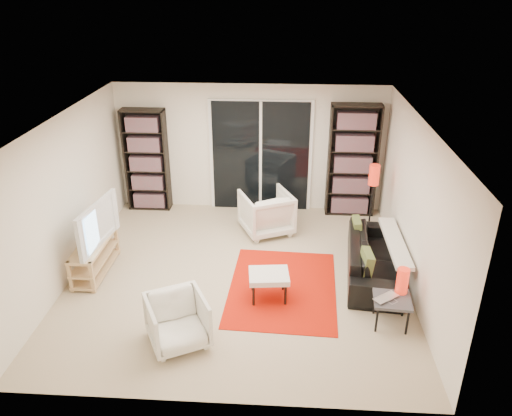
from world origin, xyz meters
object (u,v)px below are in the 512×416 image
object	(u,v)px
tv_stand	(95,257)
side_table	(392,301)
sofa	(375,257)
armchair_front	(178,321)
ottoman	(269,277)
bookshelf_left	(147,160)
floor_lamp	(373,183)
armchair_back	(266,212)
bookshelf_right	(353,161)

from	to	relation	value
tv_stand	side_table	world-z (taller)	tv_stand
sofa	armchair_front	world-z (taller)	armchair_front
ottoman	side_table	world-z (taller)	same
sofa	side_table	size ratio (longest dim) A/B	3.89
bookshelf_left	armchair_front	bearing A→B (deg)	-70.79
tv_stand	floor_lamp	size ratio (longest dim) A/B	0.91
tv_stand	floor_lamp	bearing A→B (deg)	19.03
tv_stand	ottoman	size ratio (longest dim) A/B	1.99
armchair_back	side_table	world-z (taller)	armchair_back
armchair_back	side_table	size ratio (longest dim) A/B	1.62
side_table	floor_lamp	distance (m)	2.57
armchair_back	side_table	xyz separation A→B (m)	(1.73, -2.48, -0.02)
ottoman	armchair_back	bearing A→B (deg)	93.57
sofa	side_table	xyz separation A→B (m)	(0.03, -1.20, 0.07)
ottoman	side_table	distance (m)	1.67
tv_stand	sofa	world-z (taller)	sofa
armchair_front	bookshelf_left	bearing A→B (deg)	82.14
sofa	armchair_front	size ratio (longest dim) A/B	2.81
bookshelf_right	armchair_back	distance (m)	1.90
bookshelf_left	side_table	distance (m)	5.29
tv_stand	ottoman	world-z (taller)	tv_stand
bookshelf_right	sofa	distance (m)	2.29
bookshelf_right	side_table	world-z (taller)	bookshelf_right
bookshelf_left	armchair_back	size ratio (longest dim) A/B	2.36
bookshelf_left	floor_lamp	size ratio (longest dim) A/B	1.51
armchair_back	armchair_front	xyz separation A→B (m)	(-0.95, -3.02, -0.06)
bookshelf_left	ottoman	world-z (taller)	bookshelf_left
tv_stand	armchair_back	distance (m)	2.95
bookshelf_left	tv_stand	distance (m)	2.48
ottoman	floor_lamp	bearing A→B (deg)	50.29
sofa	floor_lamp	world-z (taller)	floor_lamp
bookshelf_right	sofa	xyz separation A→B (m)	(0.15, -2.16, -0.76)
sofa	armchair_back	distance (m)	2.12
armchair_front	side_table	xyz separation A→B (m)	(2.68, 0.54, 0.03)
ottoman	sofa	bearing A→B (deg)	24.70
armchair_front	side_table	distance (m)	2.73
side_table	floor_lamp	bearing A→B (deg)	88.43
armchair_back	ottoman	size ratio (longest dim) A/B	1.40
ottoman	side_table	bearing A→B (deg)	-16.64
bookshelf_right	floor_lamp	world-z (taller)	bookshelf_right
bookshelf_left	side_table	world-z (taller)	bookshelf_left
tv_stand	armchair_back	size ratio (longest dim) A/B	1.43
sofa	ottoman	bearing A→B (deg)	120.80
tv_stand	armchair_front	world-z (taller)	armchair_front
bookshelf_left	bookshelf_right	bearing A→B (deg)	-0.00
side_table	bookshelf_left	bearing A→B (deg)	140.25
tv_stand	ottoman	distance (m)	2.72
floor_lamp	bookshelf_right	bearing A→B (deg)	106.39
bookshelf_left	ottoman	distance (m)	3.82
armchair_front	side_table	bearing A→B (deg)	-15.70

